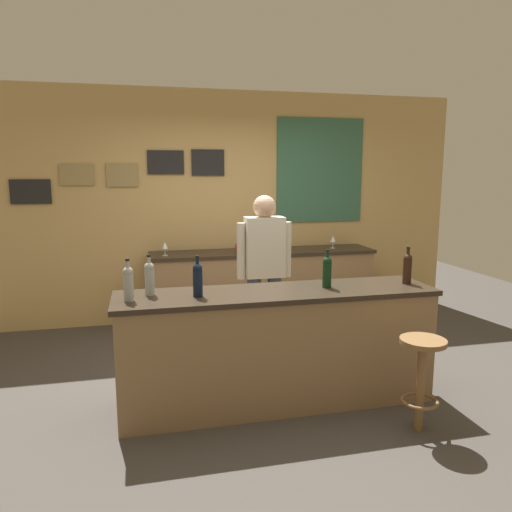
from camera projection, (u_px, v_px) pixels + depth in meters
name	position (u px, v px, depth m)	size (l,w,h in m)	color
ground_plane	(264.00, 381.00, 4.30)	(10.00, 10.00, 0.00)	#423D38
back_wall	(226.00, 206.00, 6.01)	(6.00, 0.09, 2.80)	tan
bar_counter	(277.00, 347.00, 3.84)	(2.49, 0.60, 0.92)	olive
side_counter	(263.00, 287.00, 5.90)	(2.69, 0.56, 0.90)	olive
bartender	(264.00, 268.00, 4.56)	(0.52, 0.21, 1.62)	#384766
bar_stool	(422.00, 369.00, 3.42)	(0.32, 0.32, 0.68)	brown
wine_bottle_a	(128.00, 282.00, 3.44)	(0.07, 0.07, 0.31)	#999E99
wine_bottle_b	(149.00, 277.00, 3.61)	(0.07, 0.07, 0.31)	#999E99
wine_bottle_c	(198.00, 278.00, 3.56)	(0.07, 0.07, 0.31)	black
wine_bottle_d	(327.00, 271.00, 3.85)	(0.07, 0.07, 0.31)	black
wine_bottle_e	(407.00, 267.00, 3.99)	(0.07, 0.07, 0.31)	black
wine_glass_a	(165.00, 246.00, 5.46)	(0.07, 0.07, 0.16)	silver
wine_glass_b	(333.00, 239.00, 6.01)	(0.07, 0.07, 0.16)	silver
coffee_mug	(239.00, 248.00, 5.73)	(0.12, 0.08, 0.09)	#B2332D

